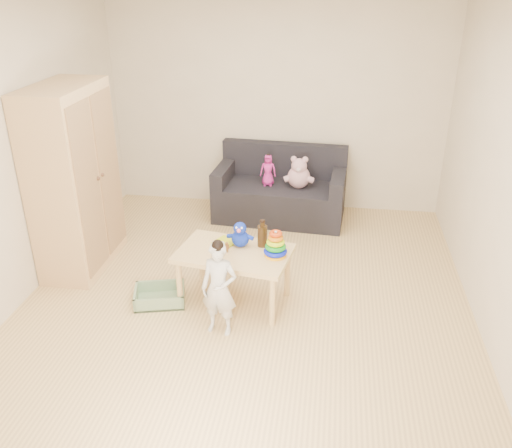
% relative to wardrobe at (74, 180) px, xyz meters
% --- Properties ---
extents(room, '(4.50, 4.50, 4.50)m').
position_rel_wardrobe_xyz_m(room, '(1.74, -0.44, 0.40)').
color(room, '#DCB776').
rests_on(room, ground).
extents(wardrobe, '(0.50, 1.00, 1.80)m').
position_rel_wardrobe_xyz_m(wardrobe, '(0.00, 0.00, 0.00)').
color(wardrobe, '#E5B97E').
rests_on(wardrobe, ground).
extents(sofa, '(1.55, 0.85, 0.42)m').
position_rel_wardrobe_xyz_m(sofa, '(1.84, 1.39, -0.69)').
color(sofa, black).
rests_on(sofa, ground).
extents(play_table, '(1.06, 0.76, 0.51)m').
position_rel_wardrobe_xyz_m(play_table, '(1.64, -0.48, -0.65)').
color(play_table, '#E0C87B').
rests_on(play_table, ground).
extents(storage_bin, '(0.51, 0.43, 0.13)m').
position_rel_wardrobe_xyz_m(storage_bin, '(0.97, -0.59, -0.84)').
color(storage_bin, gray).
rests_on(storage_bin, ground).
extents(toddler, '(0.32, 0.24, 0.80)m').
position_rel_wardrobe_xyz_m(toddler, '(1.60, -0.93, -0.50)').
color(toddler, silver).
rests_on(toddler, ground).
extents(pink_bear, '(0.32, 0.29, 0.32)m').
position_rel_wardrobe_xyz_m(pink_bear, '(2.07, 1.33, -0.32)').
color(pink_bear, '#D39CAB').
rests_on(pink_bear, sofa).
extents(doll, '(0.19, 0.13, 0.36)m').
position_rel_wardrobe_xyz_m(doll, '(1.71, 1.35, -0.30)').
color(doll, '#D52798').
rests_on(doll, sofa).
extents(ring_stacker, '(0.20, 0.20, 0.23)m').
position_rel_wardrobe_xyz_m(ring_stacker, '(2.00, -0.50, -0.30)').
color(ring_stacker, '#FFAC0D').
rests_on(ring_stacker, play_table).
extents(brown_bottle, '(0.09, 0.09, 0.25)m').
position_rel_wardrobe_xyz_m(brown_bottle, '(1.87, -0.34, -0.29)').
color(brown_bottle, black).
rests_on(brown_bottle, play_table).
extents(blue_plush, '(0.23, 0.20, 0.24)m').
position_rel_wardrobe_xyz_m(blue_plush, '(1.67, -0.37, -0.27)').
color(blue_plush, '#1530BF').
rests_on(blue_plush, play_table).
extents(wooden_figure, '(0.05, 0.04, 0.10)m').
position_rel_wardrobe_xyz_m(wooden_figure, '(1.58, -0.50, -0.34)').
color(wooden_figure, brown).
rests_on(wooden_figure, play_table).
extents(yellow_book, '(0.25, 0.25, 0.01)m').
position_rel_wardrobe_xyz_m(yellow_book, '(1.53, -0.32, -0.38)').
color(yellow_book, '#C3D015').
rests_on(yellow_book, play_table).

